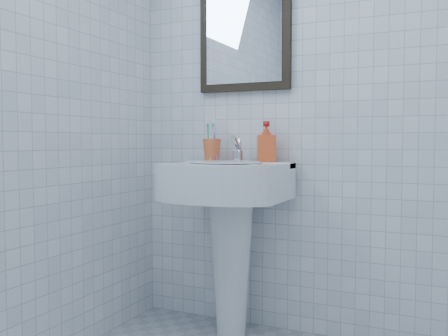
% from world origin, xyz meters
% --- Properties ---
extents(wall_back, '(2.20, 0.02, 2.50)m').
position_xyz_m(wall_back, '(0.00, 1.20, 1.25)').
color(wall_back, white).
rests_on(wall_back, ground).
extents(washbasin, '(0.57, 0.42, 0.88)m').
position_xyz_m(washbasin, '(-0.51, 0.99, 0.59)').
color(washbasin, white).
rests_on(washbasin, ground).
extents(faucet, '(0.05, 0.12, 0.13)m').
position_xyz_m(faucet, '(-0.51, 1.09, 0.93)').
color(faucet, silver).
rests_on(faucet, washbasin).
extents(toothbrush_cup, '(0.10, 0.10, 0.12)m').
position_xyz_m(toothbrush_cup, '(-0.66, 1.10, 0.93)').
color(toothbrush_cup, '#D85B2D').
rests_on(toothbrush_cup, washbasin).
extents(soap_dispenser, '(0.12, 0.12, 0.20)m').
position_xyz_m(soap_dispenser, '(-0.37, 1.12, 0.97)').
color(soap_dispenser, red).
rests_on(soap_dispenser, washbasin).
extents(wall_mirror, '(0.50, 0.04, 0.62)m').
position_xyz_m(wall_mirror, '(-0.51, 1.18, 1.55)').
color(wall_mirror, black).
rests_on(wall_mirror, wall_back).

